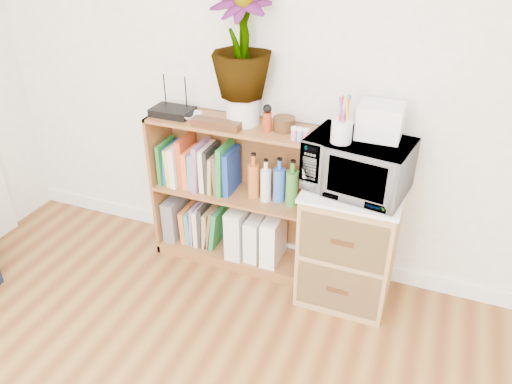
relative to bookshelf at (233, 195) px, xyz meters
The scene contains 21 objects.
skirting_board 0.57m from the bookshelf, 21.80° to the left, with size 4.00×0.02×0.10m, color white.
bookshelf is the anchor object (origin of this frame).
wicker_unit 0.76m from the bookshelf, ahead, with size 0.50×0.45×0.70m, color #9E7542.
microwave 0.85m from the bookshelf, ahead, with size 0.51×0.35×0.28m, color white.
pen_cup 0.90m from the bookshelf, 12.71° to the right, with size 0.10×0.10×0.11m, color silver.
small_appliance 1.03m from the bookshelf, ahead, with size 0.22×0.18×0.17m, color white.
router 0.62m from the bookshelf, behind, with size 0.24×0.16×0.04m, color black.
white_bowl 0.55m from the bookshelf, behind, with size 0.13×0.13×0.03m, color silver.
plant_pot 0.56m from the bookshelf, 17.51° to the left, with size 0.19×0.19×0.16m, color silver.
potted_plant 0.93m from the bookshelf, 17.51° to the left, with size 0.33×0.33×0.59m, color #2F6829.
trinket_box 0.51m from the bookshelf, 114.27° to the right, with size 0.28×0.07×0.05m, color #3B2210.
kokeshi_doll 0.58m from the bookshelf, ahead, with size 0.05×0.05×0.11m, color #9E2B13.
wooden_bowl 0.60m from the bookshelf, ahead, with size 0.12×0.12×0.07m, color #3C2310.
paint_jars 0.67m from the bookshelf, 11.74° to the right, with size 0.10×0.04×0.05m, color #D17483.
file_box 0.50m from the bookshelf, behind, with size 0.09×0.23×0.29m, color slate.
magazine_holder_left 0.24m from the bookshelf, 12.87° to the right, with size 0.10×0.26×0.33m, color silver.
magazine_holder_mid 0.31m from the bookshelf, ahead, with size 0.09×0.23×0.28m, color silver.
magazine_holder_right 0.37m from the bookshelf, ahead, with size 0.10×0.25×0.31m, color white.
cookbooks 0.27m from the bookshelf, behind, with size 0.47×0.20×0.31m.
liquor_bottles 0.35m from the bookshelf, ahead, with size 0.40×0.07×0.29m.
lower_books 0.35m from the bookshelf, behind, with size 0.27×0.19×0.29m.
Camera 1 is at (0.75, -0.31, 2.03)m, focal length 35.00 mm.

